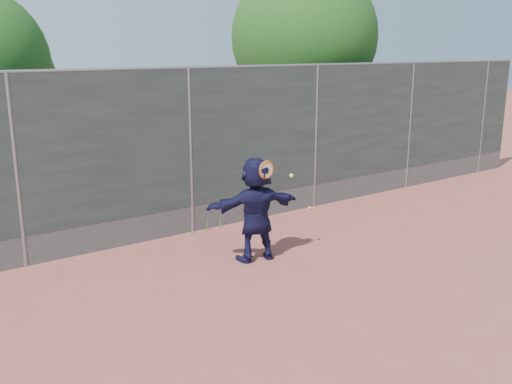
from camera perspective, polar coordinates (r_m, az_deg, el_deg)
ground at (r=8.08m, az=6.17°, el=-10.25°), size 80.00×80.00×0.00m
player at (r=9.07m, az=0.00°, el=-1.72°), size 1.63×0.78×1.69m
ball_ground at (r=12.15m, az=5.40°, el=-1.60°), size 0.07×0.07×0.07m
fence at (r=10.37m, az=-6.59°, el=4.40°), size 20.00×0.06×3.03m
swing_action at (r=8.82m, az=1.27°, el=2.07°), size 0.71×0.13×0.51m
tree_right at (r=14.77m, az=5.25°, el=14.78°), size 3.78×3.60×5.39m
weed_clump at (r=10.75m, az=-4.69°, el=-3.14°), size 0.68×0.07×0.30m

